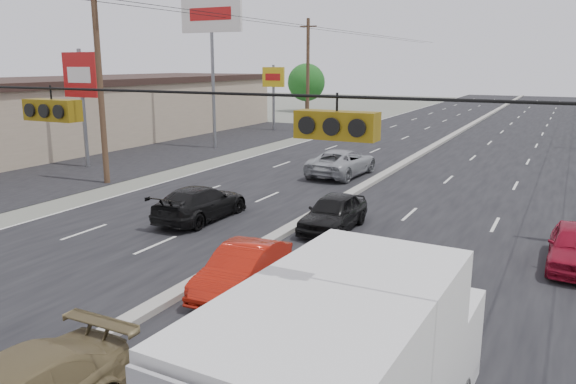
{
  "coord_description": "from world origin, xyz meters",
  "views": [
    {
      "loc": [
        9.12,
        -6.48,
        6.21
      ],
      "look_at": [
        1.26,
        8.98,
        2.2
      ],
      "focal_mm": 35.0,
      "sensor_mm": 36.0,
      "label": 1
    }
  ],
  "objects_px": {
    "utility_pole_left_b": "(100,85)",
    "oncoming_far": "(342,163)",
    "box_truck": "(354,382)",
    "oncoming_near": "(201,203)",
    "utility_pole_left_c": "(308,75)",
    "pole_sign_mid": "(81,82)",
    "queue_car_a": "(333,213)",
    "pole_sign_billboard": "(211,24)",
    "tree_left_far": "(306,82)",
    "red_sedan": "(243,269)",
    "pole_sign_far": "(273,82)",
    "queue_car_b": "(416,278)",
    "queue_car_e": "(576,247)"
  },
  "relations": [
    {
      "from": "tree_left_far",
      "to": "queue_car_e",
      "type": "distance_m",
      "value": 57.4
    },
    {
      "from": "queue_car_e",
      "to": "red_sedan",
      "type": "bearing_deg",
      "value": -142.76
    },
    {
      "from": "tree_left_far",
      "to": "queue_car_a",
      "type": "distance_m",
      "value": 53.04
    },
    {
      "from": "utility_pole_left_b",
      "to": "utility_pole_left_c",
      "type": "xyz_separation_m",
      "value": [
        0.0,
        25.0,
        0.0
      ]
    },
    {
      "from": "pole_sign_mid",
      "to": "box_truck",
      "type": "relative_size",
      "value": 1.03
    },
    {
      "from": "box_truck",
      "to": "queue_car_b",
      "type": "relative_size",
      "value": 1.74
    },
    {
      "from": "pole_sign_mid",
      "to": "queue_car_a",
      "type": "relative_size",
      "value": 1.74
    },
    {
      "from": "queue_car_b",
      "to": "oncoming_near",
      "type": "distance_m",
      "value": 10.51
    },
    {
      "from": "utility_pole_left_b",
      "to": "pole_sign_far",
      "type": "bearing_deg",
      "value": 97.97
    },
    {
      "from": "pole_sign_billboard",
      "to": "red_sedan",
      "type": "height_order",
      "value": "pole_sign_billboard"
    },
    {
      "from": "queue_car_a",
      "to": "queue_car_b",
      "type": "relative_size",
      "value": 1.03
    },
    {
      "from": "pole_sign_far",
      "to": "queue_car_b",
      "type": "distance_m",
      "value": 39.35
    },
    {
      "from": "red_sedan",
      "to": "oncoming_near",
      "type": "relative_size",
      "value": 0.83
    },
    {
      "from": "utility_pole_left_c",
      "to": "oncoming_far",
      "type": "relative_size",
      "value": 1.88
    },
    {
      "from": "pole_sign_mid",
      "to": "oncoming_far",
      "type": "xyz_separation_m",
      "value": [
        14.81,
        4.46,
        -4.38
      ]
    },
    {
      "from": "tree_left_far",
      "to": "oncoming_near",
      "type": "distance_m",
      "value": 51.92
    },
    {
      "from": "utility_pole_left_c",
      "to": "red_sedan",
      "type": "relative_size",
      "value": 2.56
    },
    {
      "from": "pole_sign_mid",
      "to": "tree_left_far",
      "type": "bearing_deg",
      "value": 96.79
    },
    {
      "from": "pole_sign_billboard",
      "to": "queue_car_e",
      "type": "bearing_deg",
      "value": -33.29
    },
    {
      "from": "red_sedan",
      "to": "queue_car_a",
      "type": "bearing_deg",
      "value": 86.38
    },
    {
      "from": "utility_pole_left_c",
      "to": "pole_sign_mid",
      "type": "bearing_deg",
      "value": -101.56
    },
    {
      "from": "utility_pole_left_c",
      "to": "oncoming_far",
      "type": "height_order",
      "value": "utility_pole_left_c"
    },
    {
      "from": "box_truck",
      "to": "pole_sign_billboard",
      "type": "bearing_deg",
      "value": 129.73
    },
    {
      "from": "red_sedan",
      "to": "queue_car_b",
      "type": "bearing_deg",
      "value": 15.44
    },
    {
      "from": "utility_pole_left_b",
      "to": "pole_sign_far",
      "type": "distance_m",
      "value": 25.25
    },
    {
      "from": "oncoming_near",
      "to": "utility_pole_left_b",
      "type": "bearing_deg",
      "value": -22.29
    },
    {
      "from": "utility_pole_left_c",
      "to": "queue_car_a",
      "type": "bearing_deg",
      "value": -63.19
    },
    {
      "from": "pole_sign_mid",
      "to": "utility_pole_left_b",
      "type": "bearing_deg",
      "value": -33.69
    },
    {
      "from": "queue_car_a",
      "to": "red_sedan",
      "type": "bearing_deg",
      "value": -90.12
    },
    {
      "from": "utility_pole_left_b",
      "to": "utility_pole_left_c",
      "type": "bearing_deg",
      "value": 90.0
    },
    {
      "from": "box_truck",
      "to": "pole_sign_mid",
      "type": "bearing_deg",
      "value": 145.59
    },
    {
      "from": "utility_pole_left_b",
      "to": "oncoming_far",
      "type": "relative_size",
      "value": 1.88
    },
    {
      "from": "oncoming_near",
      "to": "box_truck",
      "type": "bearing_deg",
      "value": 134.18
    },
    {
      "from": "utility_pole_left_c",
      "to": "pole_sign_far",
      "type": "relative_size",
      "value": 1.67
    },
    {
      "from": "utility_pole_left_b",
      "to": "oncoming_near",
      "type": "height_order",
      "value": "utility_pole_left_b"
    },
    {
      "from": "pole_sign_billboard",
      "to": "oncoming_near",
      "type": "bearing_deg",
      "value": -57.45
    },
    {
      "from": "utility_pole_left_c",
      "to": "red_sedan",
      "type": "bearing_deg",
      "value": -67.8
    },
    {
      "from": "red_sedan",
      "to": "oncoming_near",
      "type": "distance_m",
      "value": 7.63
    },
    {
      "from": "pole_sign_mid",
      "to": "pole_sign_far",
      "type": "bearing_deg",
      "value": 87.4
    },
    {
      "from": "tree_left_far",
      "to": "box_truck",
      "type": "xyz_separation_m",
      "value": [
        28.69,
        -59.64,
        -1.97
      ]
    },
    {
      "from": "tree_left_far",
      "to": "oncoming_near",
      "type": "height_order",
      "value": "tree_left_far"
    },
    {
      "from": "oncoming_near",
      "to": "red_sedan",
      "type": "bearing_deg",
      "value": 134.52
    },
    {
      "from": "oncoming_near",
      "to": "queue_car_e",
      "type": "bearing_deg",
      "value": -176.46
    },
    {
      "from": "utility_pole_left_b",
      "to": "oncoming_far",
      "type": "bearing_deg",
      "value": 35.9
    },
    {
      "from": "queue_car_a",
      "to": "oncoming_far",
      "type": "height_order",
      "value": "oncoming_far"
    },
    {
      "from": "utility_pole_left_c",
      "to": "box_truck",
      "type": "distance_m",
      "value": 44.17
    },
    {
      "from": "red_sedan",
      "to": "oncoming_far",
      "type": "relative_size",
      "value": 0.74
    },
    {
      "from": "box_truck",
      "to": "oncoming_near",
      "type": "height_order",
      "value": "box_truck"
    },
    {
      "from": "utility_pole_left_c",
      "to": "pole_sign_mid",
      "type": "xyz_separation_m",
      "value": [
        -4.5,
        -22.0,
        0.01
      ]
    },
    {
      "from": "box_truck",
      "to": "red_sedan",
      "type": "distance_m",
      "value": 7.77
    }
  ]
}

